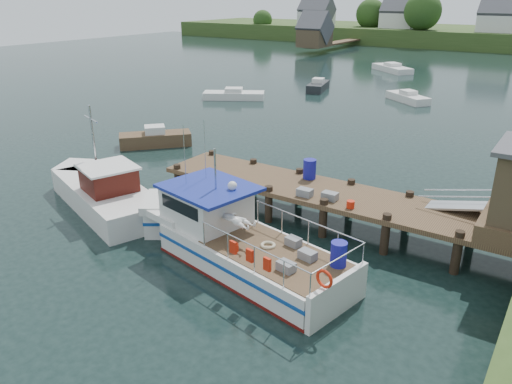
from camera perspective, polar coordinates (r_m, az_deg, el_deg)
The scene contains 9 objects.
ground_plane at distance 21.78m, azimuth 4.38°, elevation -2.49°, with size 160.00×160.00×0.00m, color black.
dock at distance 18.91m, azimuth 22.04°, elevation -0.60°, with size 16.60×3.00×4.78m.
lobster_boat at distance 17.81m, azimuth -3.04°, elevation -5.19°, with size 9.88×4.50×4.75m.
work_boat at distance 23.27m, azimuth -17.07°, elevation 0.10°, with size 8.44×4.91×4.50m.
moored_rowboat at distance 32.00m, azimuth -11.42°, elevation 6.03°, with size 4.05×4.21×1.27m.
moored_a at distance 45.94m, azimuth -2.54°, elevation 11.03°, with size 5.62×4.34×1.00m.
moored_b at distance 46.69m, azimuth 16.96°, elevation 10.30°, with size 4.57×3.97×1.01m.
moored_d at distance 64.86m, azimuth 15.29°, elevation 13.49°, with size 6.10×5.53×1.05m.
moored_e at distance 50.45m, azimuth 7.11°, elevation 11.94°, with size 2.49×4.52×1.19m.
Camera 1 is at (9.54, -17.42, 8.94)m, focal length 35.00 mm.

